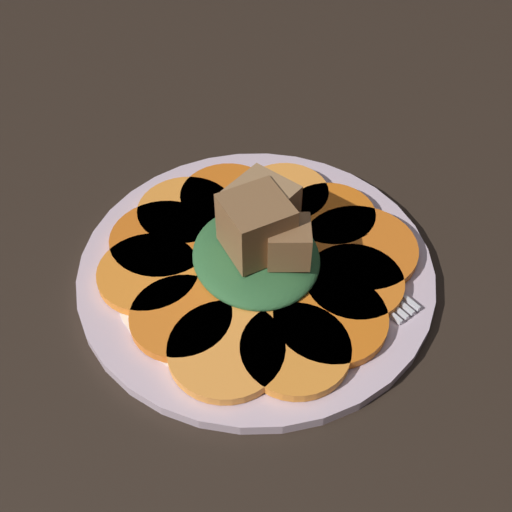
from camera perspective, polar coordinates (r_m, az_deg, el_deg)
The scene contains 16 objects.
table_slab at distance 53.91cm, azimuth 0.00°, elevation -2.22°, with size 120.00×120.00×2.00cm, color black.
plate at distance 52.76cm, azimuth 0.00°, elevation -1.16°, with size 29.04×29.04×1.05cm.
carrot_slice_0 at distance 57.83cm, azimuth 2.65°, elevation 5.55°, with size 7.69×7.69×0.80cm, color #F99338.
carrot_slice_1 at distance 57.58cm, azimuth -2.13°, elevation 5.36°, with size 8.43×8.43×0.80cm, color orange.
carrot_slice_2 at distance 56.41cm, azimuth -6.27°, elevation 3.95°, with size 8.38×8.38×0.80cm, color orange.
carrot_slice_3 at distance 54.20cm, azimuth -8.28°, elevation 1.42°, with size 8.85×8.85×0.80cm, color orange.
carrot_slice_4 at distance 51.86cm, azimuth -9.54°, elevation -1.53°, with size 8.17×8.17×0.80cm, color orange.
carrot_slice_5 at distance 48.74cm, azimuth -6.68°, elevation -5.41°, with size 7.77×7.77×0.80cm, color orange.
carrot_slice_6 at distance 46.75cm, azimuth -2.65°, elevation -8.33°, with size 8.58×8.58×0.80cm, color #F99539.
carrot_slice_7 at distance 46.73cm, azimuth 3.17°, elevation -8.40°, with size 8.08×8.08×0.80cm, color orange.
carrot_slice_8 at distance 48.66cm, azimuth 6.63°, elevation -5.53°, with size 8.67×8.67×0.80cm, color orange.
carrot_slice_9 at distance 51.08cm, azimuth 8.73°, elevation -2.39°, with size 7.81×7.81×0.80cm, color orange.
carrot_slice_10 at distance 53.64cm, azimuth 9.21°, elevation 0.65°, with size 9.54×9.54×0.80cm, color orange.
carrot_slice_11 at distance 56.09cm, azimuth 6.67°, elevation 3.60°, with size 7.70×7.70×0.80cm, color orange.
center_pile at distance 50.58cm, azimuth 0.36°, elevation 1.49°, with size 11.30×10.17×6.78cm.
fork at distance 53.43cm, azimuth 6.75°, elevation 0.47°, with size 17.71×7.97×0.40cm.
Camera 1 is at (-33.01, 10.92, 42.20)cm, focal length 45.00 mm.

